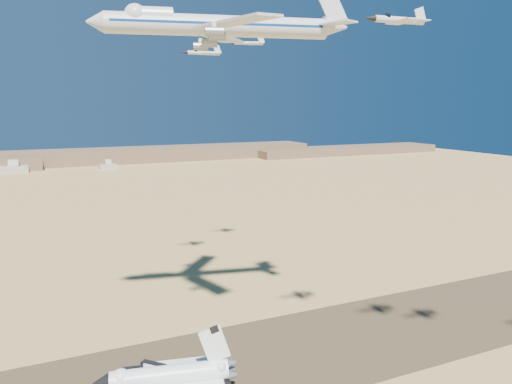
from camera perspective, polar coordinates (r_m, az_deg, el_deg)
name	(u,v)px	position (r m, az deg, el deg)	size (l,w,h in m)	color
ground	(218,369)	(152.87, -4.32, -19.56)	(1200.00, 1200.00, 0.00)	tan
runway	(218,369)	(152.85, -4.32, -19.55)	(600.00, 50.00, 0.06)	brown
ridgeline	(122,157)	(665.03, -15.06, 3.84)	(960.00, 90.00, 18.00)	brown
hangars	(10,169)	(607.71, -26.34, 2.32)	(200.50, 29.50, 30.00)	#ADA699
shuttle	(169,378)	(140.81, -9.96, -20.18)	(37.08, 27.80, 18.27)	white
carrier_747	(212,25)	(142.58, -5.10, 18.43)	(71.84, 54.24, 17.86)	silver
chase_jet_a	(398,20)	(121.98, 15.92, 18.40)	(16.25, 8.80, 4.05)	silver
chase_jet_e	(203,53)	(193.19, -6.11, 15.54)	(15.58, 8.37, 3.88)	silver
chase_jet_f	(248,43)	(217.20, -0.92, 16.67)	(15.11, 8.74, 3.84)	silver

